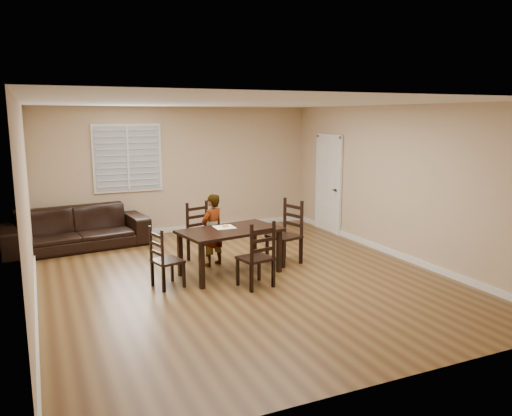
% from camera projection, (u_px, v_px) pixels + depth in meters
% --- Properties ---
extents(ground, '(7.00, 7.00, 0.00)m').
position_uv_depth(ground, '(242.00, 277.00, 7.89)').
color(ground, brown).
rests_on(ground, ground).
extents(room, '(6.04, 7.04, 2.72)m').
position_uv_depth(room, '(239.00, 162.00, 7.73)').
color(room, tan).
rests_on(room, ground).
extents(dining_table, '(1.70, 1.15, 0.74)m').
position_uv_depth(dining_table, '(230.00, 235.00, 7.92)').
color(dining_table, black).
rests_on(dining_table, ground).
extents(chair_near, '(0.56, 0.54, 1.03)m').
position_uv_depth(chair_near, '(200.00, 234.00, 8.77)').
color(chair_near, black).
rests_on(chair_near, ground).
extents(chair_far, '(0.52, 0.50, 1.01)m').
position_uv_depth(chair_far, '(260.00, 259.00, 7.28)').
color(chair_far, black).
rests_on(chair_far, ground).
extents(chair_left, '(0.47, 0.49, 0.92)m').
position_uv_depth(chair_left, '(161.00, 261.00, 7.30)').
color(chair_left, black).
rests_on(chair_left, ground).
extents(chair_right, '(0.57, 0.59, 1.10)m').
position_uv_depth(chair_right, '(290.00, 234.00, 8.63)').
color(chair_right, black).
rests_on(chair_right, ground).
extents(child, '(0.53, 0.46, 1.23)m').
position_uv_depth(child, '(212.00, 230.00, 8.39)').
color(child, gray).
rests_on(child, ground).
extents(napkin, '(0.32, 0.32, 0.00)m').
position_uv_depth(napkin, '(224.00, 227.00, 8.05)').
color(napkin, white).
rests_on(napkin, dining_table).
extents(donut, '(0.10, 0.10, 0.04)m').
position_uv_depth(donut, '(225.00, 226.00, 8.06)').
color(donut, '#DA9D4E').
rests_on(donut, napkin).
extents(sofa, '(2.78, 1.38, 0.78)m').
position_uv_depth(sofa, '(75.00, 229.00, 9.50)').
color(sofa, black).
rests_on(sofa, ground).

